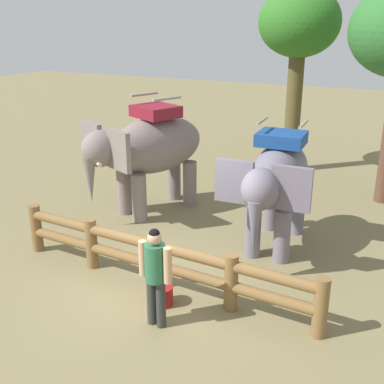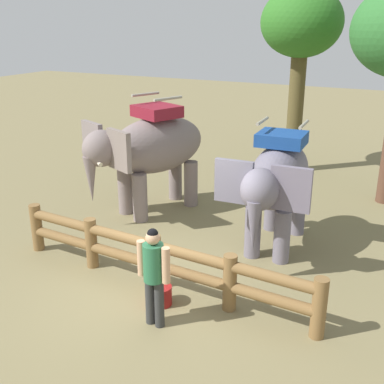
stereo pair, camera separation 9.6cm
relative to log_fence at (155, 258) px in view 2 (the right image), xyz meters
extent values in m
plane|color=olive|center=(0.00, -0.04, -0.60)|extent=(60.00, 60.00, 0.00)
cylinder|color=brown|center=(-3.10, 0.20, -0.08)|extent=(0.24, 0.24, 1.05)
cylinder|color=brown|center=(-1.55, 0.10, -0.08)|extent=(0.24, 0.24, 1.05)
cylinder|color=brown|center=(0.00, 0.00, -0.08)|extent=(0.24, 0.24, 1.05)
cylinder|color=brown|center=(1.55, -0.10, -0.08)|extent=(0.24, 0.24, 1.05)
cylinder|color=brown|center=(3.10, -0.20, -0.08)|extent=(0.24, 0.24, 1.05)
cylinder|color=brown|center=(0.00, 0.00, -0.15)|extent=(6.21, 0.59, 0.20)
cylinder|color=brown|center=(0.00, 0.00, 0.25)|extent=(6.21, 0.59, 0.20)
cylinder|color=gray|center=(-1.95, 2.57, 0.01)|extent=(0.37, 0.37, 1.23)
cylinder|color=gray|center=(-2.57, 2.84, 0.01)|extent=(0.37, 0.37, 1.23)
cylinder|color=gray|center=(-1.29, 4.09, 0.01)|extent=(0.37, 0.37, 1.23)
cylinder|color=gray|center=(-1.91, 4.36, 0.01)|extent=(0.37, 0.37, 1.23)
ellipsoid|color=gray|center=(-1.93, 3.46, 1.16)|extent=(2.22, 3.02, 1.43)
ellipsoid|color=gray|center=(-2.57, 1.96, 1.34)|extent=(1.08, 1.15, 0.87)
cube|color=gray|center=(-1.98, 1.83, 1.39)|extent=(0.80, 0.44, 0.92)
cube|color=gray|center=(-3.08, 2.30, 1.39)|extent=(0.80, 0.44, 0.92)
cone|color=gray|center=(-2.70, 1.67, 0.64)|extent=(0.33, 0.33, 1.13)
cone|color=beige|center=(-2.52, 1.69, 1.09)|extent=(0.38, 0.24, 0.16)
cone|color=beige|center=(-2.81, 1.82, 1.09)|extent=(0.38, 0.24, 0.16)
cube|color=maroon|center=(-1.93, 3.46, 2.02)|extent=(1.32, 1.26, 0.29)
cylinder|color=#A59E8C|center=(-1.50, 3.28, 2.39)|extent=(0.39, 0.79, 0.07)
cylinder|color=#A59E8C|center=(-2.36, 3.65, 2.39)|extent=(0.39, 0.79, 0.07)
cylinder|color=slate|center=(1.84, 2.02, -0.03)|extent=(0.34, 0.34, 1.14)
cylinder|color=slate|center=(1.22, 1.99, -0.03)|extent=(0.34, 0.34, 1.14)
cylinder|color=slate|center=(1.78, 3.55, -0.03)|extent=(0.34, 0.34, 1.14)
cylinder|color=slate|center=(1.15, 3.53, -0.03)|extent=(0.34, 0.34, 1.14)
ellipsoid|color=slate|center=(1.50, 2.77, 1.03)|extent=(1.25, 2.61, 1.33)
ellipsoid|color=slate|center=(1.56, 1.26, 1.20)|extent=(0.76, 0.89, 0.81)
cube|color=slate|center=(2.11, 1.39, 1.25)|extent=(0.76, 0.15, 0.85)
cube|color=slate|center=(1.01, 1.34, 1.25)|extent=(0.76, 0.15, 0.85)
cone|color=slate|center=(1.58, 0.96, 0.55)|extent=(0.30, 0.30, 1.04)
cube|color=navy|center=(1.50, 2.77, 1.83)|extent=(1.00, 0.90, 0.27)
cylinder|color=#A59E8C|center=(1.93, 2.79, 2.17)|extent=(0.10, 0.77, 0.07)
cylinder|color=#A59E8C|center=(1.06, 2.75, 2.17)|extent=(0.10, 0.77, 0.07)
cylinder|color=#313233|center=(0.71, -1.06, -0.19)|extent=(0.16, 0.16, 0.83)
cylinder|color=#313233|center=(0.52, -1.05, -0.19)|extent=(0.16, 0.16, 0.83)
cylinder|color=#2B6C46|center=(0.61, -1.05, 0.55)|extent=(0.36, 0.36, 0.64)
cylinder|color=tan|center=(0.85, -1.07, 0.57)|extent=(0.14, 0.14, 0.61)
cylinder|color=tan|center=(0.37, -1.03, 0.57)|extent=(0.14, 0.14, 0.61)
sphere|color=tan|center=(0.61, -1.05, 0.98)|extent=(0.23, 0.23, 0.23)
sphere|color=black|center=(0.61, -1.05, 1.05)|extent=(0.18, 0.18, 0.18)
cylinder|color=brown|center=(0.30, 8.44, 1.41)|extent=(0.50, 0.50, 4.02)
ellipsoid|color=#2D6E22|center=(0.30, 8.44, 4.10)|extent=(2.49, 2.49, 2.12)
cylinder|color=maroon|center=(0.40, -0.49, -0.43)|extent=(0.39, 0.39, 0.35)
camera|label=1|loc=(4.10, -6.92, 4.20)|focal=45.00mm
camera|label=2|loc=(4.19, -6.87, 4.20)|focal=45.00mm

